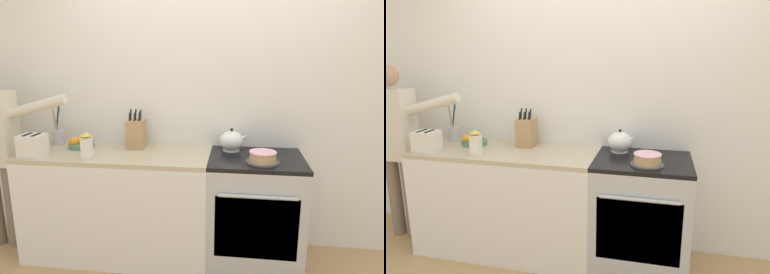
% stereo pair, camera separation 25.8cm
% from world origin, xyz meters
% --- Properties ---
extents(wall_back, '(8.00, 0.04, 2.60)m').
position_xyz_m(wall_back, '(0.00, 0.62, 1.30)').
color(wall_back, silver).
rests_on(wall_back, ground_plane).
extents(counter_cabinet, '(1.49, 0.60, 0.88)m').
position_xyz_m(counter_cabinet, '(-0.73, 0.30, 0.44)').
color(counter_cabinet, white).
rests_on(counter_cabinet, ground_plane).
extents(stove_range, '(0.71, 0.64, 0.88)m').
position_xyz_m(stove_range, '(0.37, 0.30, 0.44)').
color(stove_range, '#B7BABF').
rests_on(stove_range, ground_plane).
extents(layer_cake, '(0.24, 0.24, 0.08)m').
position_xyz_m(layer_cake, '(0.41, 0.17, 0.92)').
color(layer_cake, '#4C4C51').
rests_on(layer_cake, stove_range).
extents(tea_kettle, '(0.23, 0.19, 0.19)m').
position_xyz_m(tea_kettle, '(0.18, 0.47, 0.96)').
color(tea_kettle, white).
rests_on(tea_kettle, stove_range).
extents(knife_block, '(0.14, 0.17, 0.32)m').
position_xyz_m(knife_block, '(-0.60, 0.46, 1.00)').
color(knife_block, tan).
rests_on(knife_block, counter_cabinet).
extents(utensil_crock, '(0.10, 0.10, 0.33)m').
position_xyz_m(utensil_crock, '(-1.31, 0.48, 0.96)').
color(utensil_crock, '#B7BABF').
rests_on(utensil_crock, counter_cabinet).
extents(fruit_bowl, '(0.21, 0.21, 0.10)m').
position_xyz_m(fruit_bowl, '(-1.07, 0.40, 0.92)').
color(fruit_bowl, '#4C7F66').
rests_on(fruit_bowl, counter_cabinet).
extents(toaster, '(0.20, 0.16, 0.17)m').
position_xyz_m(toaster, '(-1.32, 0.12, 0.96)').
color(toaster, silver).
rests_on(toaster, counter_cabinet).
extents(milk_carton, '(0.07, 0.07, 0.20)m').
position_xyz_m(milk_carton, '(-0.88, 0.11, 0.98)').
color(milk_carton, white).
rests_on(milk_carton, counter_cabinet).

